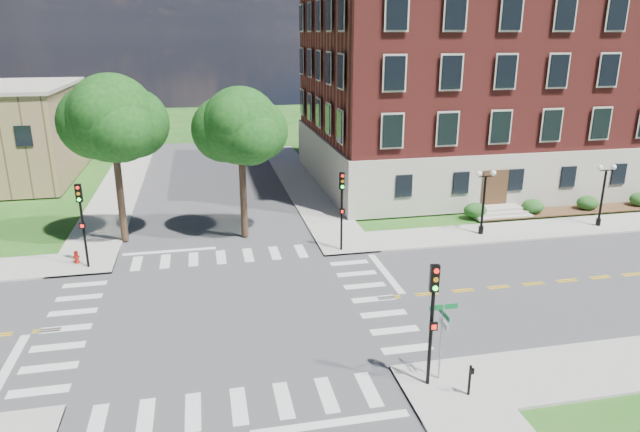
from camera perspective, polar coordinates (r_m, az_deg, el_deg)
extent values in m
plane|color=#1E5317|center=(27.70, -9.20, -9.59)|extent=(160.00, 160.00, 0.00)
cube|color=#3D3D3F|center=(27.70, -9.20, -9.58)|extent=(90.00, 12.00, 0.01)
cube|color=#3D3D3F|center=(27.70, -9.20, -9.57)|extent=(12.00, 90.00, 0.01)
cube|color=#9E9B93|center=(42.07, 23.15, -1.05)|extent=(34.00, 3.50, 0.12)
cube|color=#9E9B93|center=(49.99, -1.76, 3.26)|extent=(3.50, 34.00, 0.12)
cube|color=#9E9B93|center=(49.76, -19.62, 2.15)|extent=(3.50, 34.00, 0.12)
cube|color=silver|center=(31.85, 6.56, -5.69)|extent=(0.40, 5.50, 0.00)
cube|color=#B8B2A3|center=(53.80, 15.81, 6.01)|extent=(30.00, 20.00, 4.20)
cube|color=maroon|center=(52.83, 16.56, 14.52)|extent=(29.55, 19.70, 11.80)
cube|color=#472D19|center=(43.42, 17.07, 2.61)|extent=(2.00, 0.10, 2.80)
cylinder|color=#302418|center=(37.42, -19.26, 1.34)|extent=(0.44, 0.44, 5.08)
sphere|color=#0F3A12|center=(36.38, -20.10, 9.18)|extent=(5.27, 5.27, 5.27)
cylinder|color=#302418|center=(36.56, -7.65, 1.55)|extent=(0.44, 0.44, 4.74)
sphere|color=#0F3A12|center=(35.53, -7.97, 8.94)|extent=(4.77, 4.77, 4.77)
cylinder|color=black|center=(21.66, 10.98, -11.93)|extent=(0.14, 0.14, 3.80)
cube|color=black|center=(20.59, 11.38, -6.12)|extent=(0.35, 0.27, 1.00)
cylinder|color=red|center=(20.35, 11.58, -5.41)|extent=(0.19, 0.08, 0.18)
cylinder|color=orange|center=(20.48, 11.52, -6.26)|extent=(0.19, 0.08, 0.18)
cylinder|color=#19E533|center=(20.61, 11.46, -7.10)|extent=(0.19, 0.08, 0.18)
cube|color=black|center=(21.23, 11.27, -10.76)|extent=(0.31, 0.16, 0.30)
cylinder|color=black|center=(33.99, 2.17, -0.39)|extent=(0.14, 0.14, 3.80)
cube|color=black|center=(33.32, 2.21, 3.53)|extent=(0.38, 0.33, 1.00)
cylinder|color=red|center=(33.12, 2.28, 4.03)|extent=(0.19, 0.11, 0.18)
cylinder|color=orange|center=(33.20, 2.27, 3.48)|extent=(0.19, 0.11, 0.18)
cylinder|color=#19E533|center=(33.28, 2.26, 2.93)|extent=(0.19, 0.11, 0.18)
cube|color=black|center=(33.64, 2.25, 0.49)|extent=(0.32, 0.23, 0.30)
cylinder|color=black|center=(34.06, -22.50, -1.76)|extent=(0.14, 0.14, 3.80)
cube|color=black|center=(33.39, -22.99, 2.13)|extent=(0.35, 0.26, 1.00)
cylinder|color=red|center=(33.18, -23.10, 2.62)|extent=(0.19, 0.07, 0.18)
cylinder|color=orange|center=(33.26, -23.03, 2.07)|extent=(0.19, 0.07, 0.18)
cylinder|color=#19E533|center=(33.35, -22.96, 1.52)|extent=(0.19, 0.07, 0.18)
cube|color=black|center=(33.71, -22.67, -0.90)|extent=(0.31, 0.16, 0.30)
cylinder|color=black|center=(38.72, 15.79, -1.34)|extent=(0.32, 0.32, 0.50)
cylinder|color=black|center=(38.23, 16.00, 0.99)|extent=(0.16, 0.16, 3.80)
cube|color=black|center=(37.73, 16.25, 3.83)|extent=(1.00, 0.06, 0.06)
sphere|color=white|center=(37.45, 15.60, 4.10)|extent=(0.36, 0.36, 0.36)
sphere|color=white|center=(37.92, 16.95, 4.14)|extent=(0.36, 0.36, 0.36)
cylinder|color=black|center=(43.22, 26.07, -0.53)|extent=(0.32, 0.32, 0.50)
cylinder|color=black|center=(42.78, 26.36, 1.57)|extent=(0.16, 0.16, 3.80)
cube|color=black|center=(42.34, 26.73, 4.10)|extent=(1.00, 0.06, 0.06)
sphere|color=white|center=(41.99, 26.23, 4.35)|extent=(0.36, 0.36, 0.36)
sphere|color=white|center=(42.61, 27.29, 4.37)|extent=(0.36, 0.36, 0.36)
cylinder|color=gray|center=(22.22, 12.00, -12.22)|extent=(0.07, 0.07, 3.10)
cube|color=#0C6530|center=(21.54, 12.25, -8.88)|extent=(1.10, 0.03, 0.20)
cube|color=#0C6530|center=(21.65, 12.21, -9.47)|extent=(0.03, 1.10, 0.20)
cube|color=silver|center=(21.88, 12.25, -10.50)|extent=(0.03, 0.75, 0.25)
cylinder|color=black|center=(22.05, 14.73, -15.60)|extent=(0.10, 0.10, 1.20)
cube|color=black|center=(21.72, 14.97, -14.77)|extent=(0.14, 0.08, 0.22)
cylinder|color=#A6170C|center=(35.48, -23.11, -4.26)|extent=(0.32, 0.32, 0.10)
cylinder|color=#A6170C|center=(35.39, -23.16, -3.88)|extent=(0.22, 0.22, 0.60)
sphere|color=#A6170C|center=(35.28, -23.22, -3.39)|extent=(0.24, 0.24, 0.24)
cylinder|color=#A6170C|center=(35.36, -23.18, -3.76)|extent=(0.35, 0.12, 0.12)
cylinder|color=#A6170C|center=(35.36, -23.18, -3.76)|extent=(0.12, 0.35, 0.12)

